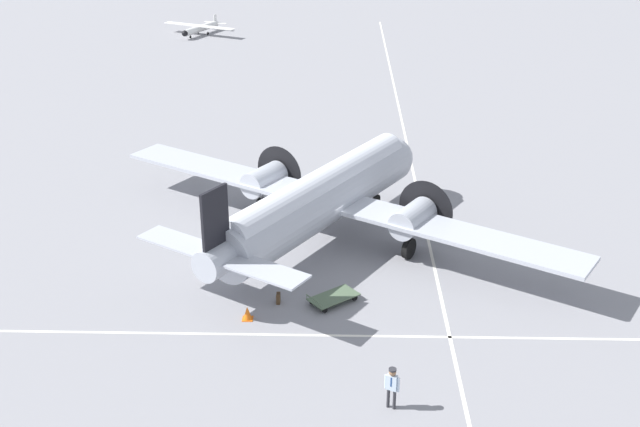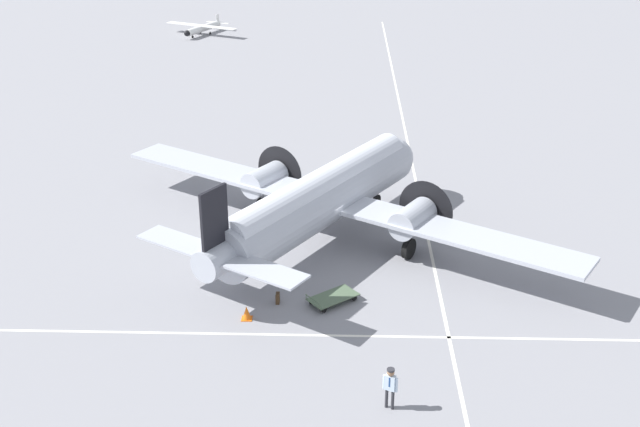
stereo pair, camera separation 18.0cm
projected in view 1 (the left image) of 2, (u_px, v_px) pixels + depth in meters
ground_plane at (320, 243)px, 42.56m from camera, size 300.00×300.00×0.00m
apron_line_eastwest at (429, 244)px, 42.43m from camera, size 120.00×0.16×0.01m
apron_line_northsouth at (315, 335)px, 34.50m from camera, size 0.16×120.00×0.01m
airliner_main at (325, 196)px, 41.83m from camera, size 19.08×24.66×5.97m
crew_foreground at (392, 383)px, 29.58m from camera, size 0.39×0.55×1.76m
suitcase_near_door at (278, 298)px, 36.86m from camera, size 0.38×0.18×0.53m
baggage_cart at (333, 297)px, 36.88m from camera, size 2.37×2.54×0.56m
light_aircraft_distant at (200, 28)px, 89.89m from camera, size 6.64×8.52×1.78m
traffic_cone at (247, 313)px, 35.57m from camera, size 0.48×0.48×0.64m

